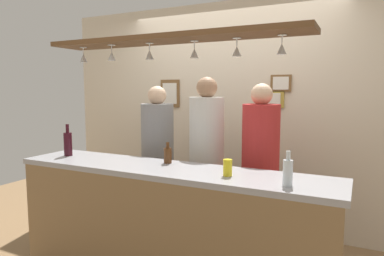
# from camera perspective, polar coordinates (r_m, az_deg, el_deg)

# --- Properties ---
(back_wall) EXTENTS (4.40, 0.06, 2.60)m
(back_wall) POSITION_cam_1_polar(r_m,az_deg,el_deg) (4.05, 6.27, 2.04)
(back_wall) COLOR beige
(back_wall) RESTS_ON ground_plane
(bar_counter) EXTENTS (2.70, 0.55, 0.98)m
(bar_counter) POSITION_cam_1_polar(r_m,az_deg,el_deg) (2.75, -5.70, -13.57)
(bar_counter) COLOR #99999E
(bar_counter) RESTS_ON ground_plane
(overhead_glass_rack) EXTENTS (2.20, 0.36, 0.04)m
(overhead_glass_rack) POSITION_cam_1_polar(r_m,az_deg,el_deg) (2.79, -3.75, 14.54)
(overhead_glass_rack) COLOR brown
(hanging_wineglass_far_left) EXTENTS (0.07, 0.07, 0.13)m
(hanging_wineglass_far_left) POSITION_cam_1_polar(r_m,az_deg,el_deg) (3.29, -17.51, 11.06)
(hanging_wineglass_far_left) COLOR silver
(hanging_wineglass_far_left) RESTS_ON overhead_glass_rack
(hanging_wineglass_left) EXTENTS (0.07, 0.07, 0.13)m
(hanging_wineglass_left) POSITION_cam_1_polar(r_m,az_deg,el_deg) (3.05, -13.15, 11.58)
(hanging_wineglass_left) COLOR silver
(hanging_wineglass_left) RESTS_ON overhead_glass_rack
(hanging_wineglass_center_left) EXTENTS (0.07, 0.07, 0.13)m
(hanging_wineglass_center_left) POSITION_cam_1_polar(r_m,az_deg,el_deg) (2.88, -7.03, 12.01)
(hanging_wineglass_center_left) COLOR silver
(hanging_wineglass_center_left) RESTS_ON overhead_glass_rack
(hanging_wineglass_center) EXTENTS (0.07, 0.07, 0.13)m
(hanging_wineglass_center) POSITION_cam_1_polar(r_m,az_deg,el_deg) (2.73, 0.40, 12.36)
(hanging_wineglass_center) COLOR silver
(hanging_wineglass_center) RESTS_ON overhead_glass_rack
(hanging_wineglass_center_right) EXTENTS (0.07, 0.07, 0.13)m
(hanging_wineglass_center_right) POSITION_cam_1_polar(r_m,az_deg,el_deg) (2.60, 7.43, 12.61)
(hanging_wineglass_center_right) COLOR silver
(hanging_wineglass_center_right) RESTS_ON overhead_glass_rack
(hanging_wineglass_right) EXTENTS (0.07, 0.07, 0.13)m
(hanging_wineglass_right) POSITION_cam_1_polar(r_m,az_deg,el_deg) (2.52, 14.64, 12.67)
(hanging_wineglass_right) COLOR silver
(hanging_wineglass_right) RESTS_ON overhead_glass_rack
(person_left_grey_shirt) EXTENTS (0.34, 0.34, 1.64)m
(person_left_grey_shirt) POSITION_cam_1_polar(r_m,az_deg,el_deg) (3.65, -5.71, -3.37)
(person_left_grey_shirt) COLOR #2D334C
(person_left_grey_shirt) RESTS_ON ground_plane
(person_middle_white_patterned_shirt) EXTENTS (0.34, 0.34, 1.73)m
(person_middle_white_patterned_shirt) POSITION_cam_1_polar(r_m,az_deg,el_deg) (3.38, 2.43, -3.19)
(person_middle_white_patterned_shirt) COLOR #2D334C
(person_middle_white_patterned_shirt) RESTS_ON ground_plane
(person_right_red_shirt) EXTENTS (0.34, 0.34, 1.66)m
(person_right_red_shirt) POSITION_cam_1_polar(r_m,az_deg,el_deg) (3.21, 11.25, -4.59)
(person_right_red_shirt) COLOR #2D334C
(person_right_red_shirt) RESTS_ON ground_plane
(bottle_wine_dark_red) EXTENTS (0.08, 0.08, 0.30)m
(bottle_wine_dark_red) POSITION_cam_1_polar(r_m,az_deg,el_deg) (3.46, -19.85, -2.40)
(bottle_wine_dark_red) COLOR #380F19
(bottle_wine_dark_red) RESTS_ON bar_counter
(bottle_beer_brown_stubby) EXTENTS (0.07, 0.07, 0.18)m
(bottle_beer_brown_stubby) POSITION_cam_1_polar(r_m,az_deg,el_deg) (2.94, -4.04, -4.47)
(bottle_beer_brown_stubby) COLOR #512D14
(bottle_beer_brown_stubby) RESTS_ON bar_counter
(bottle_soda_clear) EXTENTS (0.06, 0.06, 0.23)m
(bottle_soda_clear) POSITION_cam_1_polar(r_m,az_deg,el_deg) (2.33, 15.58, -7.01)
(bottle_soda_clear) COLOR silver
(bottle_soda_clear) RESTS_ON bar_counter
(drink_can) EXTENTS (0.07, 0.07, 0.12)m
(drink_can) POSITION_cam_1_polar(r_m,az_deg,el_deg) (2.52, 5.92, -6.54)
(drink_can) COLOR yellow
(drink_can) RESTS_ON bar_counter
(picture_frame_upper_small) EXTENTS (0.22, 0.02, 0.18)m
(picture_frame_upper_small) POSITION_cam_1_polar(r_m,az_deg,el_deg) (3.83, 14.50, 7.19)
(picture_frame_upper_small) COLOR brown
(picture_frame_upper_small) RESTS_ON back_wall
(picture_frame_lower_pair) EXTENTS (0.30, 0.02, 0.18)m
(picture_frame_lower_pair) POSITION_cam_1_polar(r_m,az_deg,el_deg) (3.86, 12.81, 4.67)
(picture_frame_lower_pair) COLOR #B29338
(picture_frame_lower_pair) RESTS_ON back_wall
(picture_frame_caricature) EXTENTS (0.26, 0.02, 0.34)m
(picture_frame_caricature) POSITION_cam_1_polar(r_m,az_deg,el_deg) (4.33, -3.66, 5.73)
(picture_frame_caricature) COLOR brown
(picture_frame_caricature) RESTS_ON back_wall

